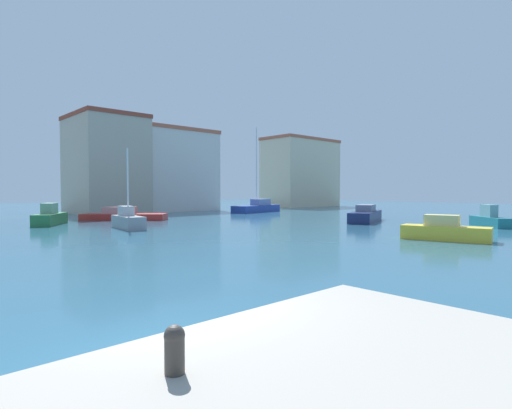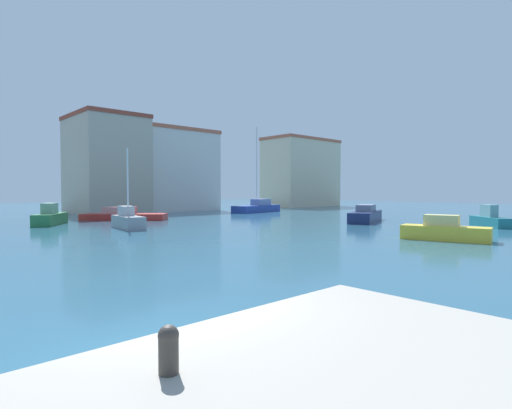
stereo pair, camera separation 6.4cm
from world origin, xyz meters
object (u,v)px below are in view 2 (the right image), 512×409
object	(u,v)px
sailboat_grey_distant_east	(128,220)
motorboat_yellow_far_left	(445,231)
mooring_bollard	(168,347)
motorboat_navy_mid_harbor	(366,215)
motorboat_red_distant_north	(123,215)
motorboat_teal_behind_lamppost	(489,219)
motorboat_green_outer_mooring	(50,217)
sailboat_blue_inner_mooring	(257,207)

from	to	relation	value
sailboat_grey_distant_east	motorboat_yellow_far_left	world-z (taller)	sailboat_grey_distant_east
mooring_bollard	sailboat_grey_distant_east	size ratio (longest dim) A/B	0.08
motorboat_navy_mid_harbor	motorboat_red_distant_north	world-z (taller)	motorboat_navy_mid_harbor
motorboat_teal_behind_lamppost	motorboat_green_outer_mooring	xyz separation A→B (m)	(-24.73, 25.18, 0.05)
sailboat_blue_inner_mooring	motorboat_yellow_far_left	distance (m)	32.24
motorboat_green_outer_mooring	mooring_bollard	bearing A→B (deg)	-104.23
motorboat_teal_behind_lamppost	motorboat_green_outer_mooring	world-z (taller)	motorboat_green_outer_mooring
motorboat_teal_behind_lamppost	motorboat_red_distant_north	distance (m)	31.86
motorboat_red_distant_north	motorboat_yellow_far_left	size ratio (longest dim) A/B	1.50
sailboat_blue_inner_mooring	motorboat_yellow_far_left	world-z (taller)	sailboat_blue_inner_mooring
sailboat_grey_distant_east	motorboat_green_outer_mooring	bearing A→B (deg)	113.03
motorboat_navy_mid_harbor	motorboat_green_outer_mooring	xyz separation A→B (m)	(-22.27, 15.68, 0.03)
motorboat_teal_behind_lamppost	motorboat_yellow_far_left	distance (m)	11.58
sailboat_grey_distant_east	motorboat_teal_behind_lamppost	xyz separation A→B (m)	(21.53, -17.65, -0.06)
motorboat_teal_behind_lamppost	motorboat_yellow_far_left	world-z (taller)	motorboat_teal_behind_lamppost
sailboat_blue_inner_mooring	motorboat_green_outer_mooring	bearing A→B (deg)	-173.37
mooring_bollard	motorboat_navy_mid_harbor	distance (m)	35.07
motorboat_navy_mid_harbor	motorboat_yellow_far_left	world-z (taller)	motorboat_navy_mid_harbor
mooring_bollard	motorboat_red_distant_north	distance (m)	37.25
motorboat_navy_mid_harbor	motorboat_green_outer_mooring	bearing A→B (deg)	144.86
mooring_bollard	motorboat_yellow_far_left	size ratio (longest dim) A/B	0.10
sailboat_grey_distant_east	motorboat_red_distant_north	bearing A→B (deg)	67.26
motorboat_teal_behind_lamppost	motorboat_yellow_far_left	xyz separation A→B (m)	(-11.51, -1.31, -0.04)
mooring_bollard	sailboat_blue_inner_mooring	xyz separation A→B (m)	(34.49, 35.86, -0.70)
mooring_bollard	motorboat_teal_behind_lamppost	distance (m)	33.93
motorboat_yellow_far_left	motorboat_green_outer_mooring	bearing A→B (deg)	116.53
mooring_bollard	motorboat_teal_behind_lamppost	size ratio (longest dim) A/B	0.13
sailboat_blue_inner_mooring	motorboat_teal_behind_lamppost	bearing A→B (deg)	-92.92
mooring_bollard	motorboat_yellow_far_left	distance (m)	22.47
mooring_bollard	motorboat_green_outer_mooring	bearing A→B (deg)	75.77
motorboat_navy_mid_harbor	motorboat_teal_behind_lamppost	bearing A→B (deg)	-75.51
sailboat_grey_distant_east	motorboat_yellow_far_left	xyz separation A→B (m)	(10.02, -18.96, -0.11)
mooring_bollard	motorboat_navy_mid_harbor	bearing A→B (deg)	29.26
motorboat_red_distant_north	motorboat_green_outer_mooring	distance (m)	6.96
motorboat_yellow_far_left	sailboat_blue_inner_mooring	bearing A→B (deg)	66.33
motorboat_navy_mid_harbor	motorboat_red_distant_north	size ratio (longest dim) A/B	1.04
mooring_bollard	motorboat_green_outer_mooring	world-z (taller)	motorboat_green_outer_mooring
mooring_bollard	motorboat_red_distant_north	xyz separation A→B (m)	(15.17, 34.00, -0.88)
motorboat_green_outer_mooring	sailboat_grey_distant_east	bearing A→B (deg)	-66.97
motorboat_red_distant_north	sailboat_grey_distant_east	bearing A→B (deg)	-112.74
mooring_bollard	sailboat_blue_inner_mooring	distance (m)	49.75
motorboat_teal_behind_lamppost	sailboat_blue_inner_mooring	world-z (taller)	sailboat_blue_inner_mooring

